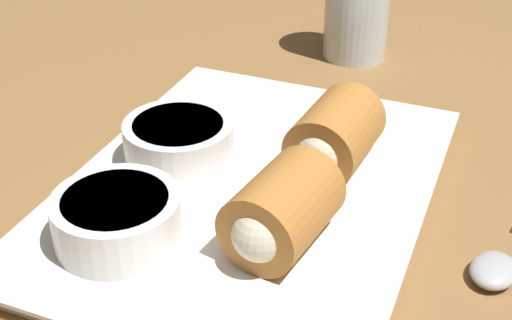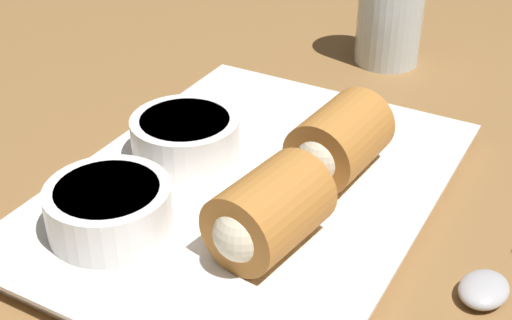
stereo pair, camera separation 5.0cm
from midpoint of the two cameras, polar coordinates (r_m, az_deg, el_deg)
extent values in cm
cube|color=olive|center=(51.03, -3.56, -4.64)|extent=(180.00, 140.00, 2.00)
cube|color=white|center=(50.29, -2.85, -2.99)|extent=(31.20, 23.31, 1.20)
cube|color=white|center=(49.86, -2.88, -2.28)|extent=(32.45, 24.25, 0.30)
cylinder|color=#B77533|center=(42.95, -1.18, -4.09)|extent=(7.68, 6.21, 5.24)
sphere|color=beige|center=(41.14, -3.16, -6.01)|extent=(3.41, 3.41, 3.41)
cylinder|color=#B77533|center=(50.56, 3.57, 1.94)|extent=(7.40, 5.80, 5.24)
sphere|color=beige|center=(48.43, 2.27, 0.50)|extent=(3.41, 3.41, 3.41)
cylinder|color=white|center=(52.22, -8.92, 1.32)|extent=(7.99, 7.99, 3.17)
cylinder|color=maroon|center=(51.57, -9.04, 2.56)|extent=(6.55, 6.55, 0.57)
cylinder|color=white|center=(45.24, -14.20, -4.74)|extent=(7.99, 7.99, 3.17)
cylinder|color=#DBBC89|center=(44.49, -14.42, -3.40)|extent=(6.55, 6.55, 0.57)
ellipsoid|color=#B2B2B7|center=(45.55, 15.53, -8.62)|extent=(4.11, 3.42, 1.27)
camera|label=1|loc=(0.03, -92.95, -1.85)|focal=50.00mm
camera|label=2|loc=(0.03, 87.05, 1.85)|focal=50.00mm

